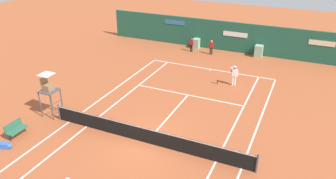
{
  "coord_description": "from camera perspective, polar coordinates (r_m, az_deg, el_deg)",
  "views": [
    {
      "loc": [
        7.27,
        -13.1,
        10.48
      ],
      "look_at": [
        -0.99,
        5.12,
        0.8
      ],
      "focal_mm": 34.93,
      "sensor_mm": 36.0,
      "label": 1
    }
  ],
  "objects": [
    {
      "name": "tennis_ball_near_service_line",
      "position": [
        21.76,
        -9.09,
        -3.23
      ],
      "size": [
        0.07,
        0.07,
        0.07
      ],
      "primitive_type": "sphere",
      "color": "#CCE033",
      "rests_on": "ground_plane"
    },
    {
      "name": "sponsor_back_wall",
      "position": [
        32.24,
        10.52,
        9.0
      ],
      "size": [
        25.0,
        1.02,
        2.85
      ],
      "color": "#1E5642",
      "rests_on": "ground_plane"
    },
    {
      "name": "equipment_bag",
      "position": [
        19.83,
        -26.83,
        -8.71
      ],
      "size": [
        1.01,
        0.58,
        0.32
      ],
      "color": "blue",
      "rests_on": "ground_plane"
    },
    {
      "name": "ground_plane",
      "position": [
        18.7,
        -3.03,
        -8.3
      ],
      "size": [
        80.0,
        80.0,
        0.01
      ],
      "color": "#A8512D"
    },
    {
      "name": "umpire_chair",
      "position": [
        21.26,
        -20.12,
        0.13
      ],
      "size": [
        1.0,
        1.0,
        2.81
      ],
      "rotation": [
        0.0,
        0.0,
        -1.57
      ],
      "color": "#47474C",
      "rests_on": "ground_plane"
    },
    {
      "name": "player_bench",
      "position": [
        20.41,
        -25.07,
        -6.15
      ],
      "size": [
        0.54,
        1.19,
        0.88
      ],
      "rotation": [
        0.0,
        0.0,
        -1.57
      ],
      "color": "#38383D",
      "rests_on": "ground_plane"
    },
    {
      "name": "tennis_net",
      "position": [
        18.0,
        -3.91,
        -7.89
      ],
      "size": [
        12.1,
        0.1,
        1.07
      ],
      "color": "#4C4C51",
      "rests_on": "ground_plane"
    },
    {
      "name": "player_on_baseline",
      "position": [
        24.81,
        11.49,
        2.66
      ],
      "size": [
        0.5,
        0.74,
        1.78
      ],
      "rotation": [
        0.0,
        0.0,
        3.38
      ],
      "color": "white",
      "rests_on": "ground_plane"
    },
    {
      "name": "ball_kid_centre_post",
      "position": [
        31.14,
        7.57,
        7.48
      ],
      "size": [
        0.46,
        0.22,
        1.38
      ],
      "rotation": [
        0.0,
        0.0,
        3.29
      ],
      "color": "black",
      "rests_on": "ground_plane"
    },
    {
      "name": "ball_kid_left_post",
      "position": [
        31.74,
        4.1,
        7.94
      ],
      "size": [
        0.45,
        0.2,
        1.34
      ],
      "rotation": [
        0.0,
        0.0,
        3.05
      ],
      "color": "black",
      "rests_on": "ground_plane"
    }
  ]
}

